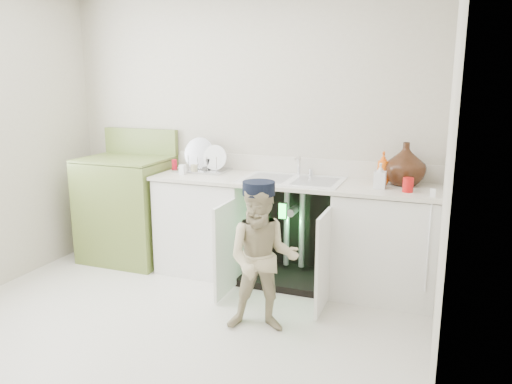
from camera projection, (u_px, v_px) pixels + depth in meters
ground at (166, 332)px, 3.50m from camera, size 3.50×3.50×0.00m
room_shell at (158, 156)px, 3.22m from camera, size 6.00×5.50×1.26m
counter_run at (295, 228)px, 4.30m from camera, size 2.44×1.02×1.24m
avocado_stove at (128, 207)px, 4.84m from camera, size 0.81×0.65×1.26m
repair_worker at (262, 258)px, 3.43m from camera, size 0.59×0.84×1.06m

